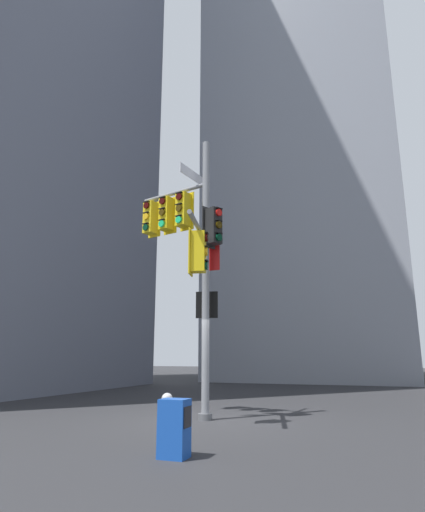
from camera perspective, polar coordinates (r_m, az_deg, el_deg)
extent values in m
plane|color=#2D2D30|center=(11.57, -0.97, -20.84)|extent=(120.00, 120.00, 0.00)
cube|color=#9399A3|center=(36.47, 11.94, 12.74)|extent=(12.91, 12.91, 34.63)
cylinder|color=gray|center=(11.69, -0.90, -2.02)|extent=(0.20, 0.20, 7.61)
cylinder|color=#595B5E|center=(11.56, -0.97, -20.44)|extent=(0.36, 0.36, 0.16)
cylinder|color=gray|center=(13.10, -5.06, 8.25)|extent=(2.30, 0.73, 0.11)
cylinder|color=gray|center=(10.67, -1.85, 3.67)|extent=(0.67, 2.50, 0.11)
cube|color=yellow|center=(12.82, -3.36, 5.85)|extent=(0.47, 0.16, 1.14)
cube|color=yellow|center=(12.68, -3.89, 6.08)|extent=(0.42, 0.42, 1.00)
cylinder|color=#360605|center=(12.65, -4.44, 7.81)|extent=(0.21, 0.11, 0.20)
cube|color=black|center=(12.69, -4.45, 8.33)|extent=(0.23, 0.13, 0.02)
cylinder|color=#3C2C06|center=(12.53, -4.47, 6.32)|extent=(0.21, 0.11, 0.20)
cube|color=black|center=(12.57, -4.48, 6.84)|extent=(0.23, 0.13, 0.02)
cylinder|color=#19C672|center=(12.42, -4.50, 4.80)|extent=(0.21, 0.11, 0.20)
cube|color=black|center=(12.45, -4.51, 5.33)|extent=(0.23, 0.13, 0.02)
cube|color=yellow|center=(13.21, -5.56, 5.31)|extent=(0.47, 0.16, 1.14)
cube|color=yellow|center=(13.08, -6.10, 5.52)|extent=(0.42, 0.42, 1.00)
cylinder|color=#360605|center=(13.05, -6.65, 7.20)|extent=(0.21, 0.11, 0.20)
cube|color=black|center=(13.09, -6.65, 7.70)|extent=(0.23, 0.13, 0.02)
cylinder|color=#3C2C06|center=(12.93, -6.69, 5.74)|extent=(0.21, 0.11, 0.20)
cube|color=black|center=(12.97, -6.69, 6.25)|extent=(0.23, 0.13, 0.02)
cylinder|color=#19C672|center=(12.83, -6.73, 4.26)|extent=(0.21, 0.11, 0.20)
cube|color=black|center=(12.86, -6.74, 4.78)|extent=(0.23, 0.13, 0.02)
cube|color=yellow|center=(13.62, -7.63, 4.78)|extent=(0.47, 0.16, 1.14)
cube|color=yellow|center=(13.49, -8.18, 4.98)|extent=(0.42, 0.42, 1.00)
cylinder|color=#360605|center=(13.47, -8.71, 6.61)|extent=(0.21, 0.11, 0.20)
cube|color=black|center=(13.51, -8.71, 7.09)|extent=(0.23, 0.13, 0.02)
cylinder|color=yellow|center=(13.36, -8.77, 5.19)|extent=(0.21, 0.11, 0.20)
cube|color=black|center=(13.39, -8.77, 5.69)|extent=(0.23, 0.13, 0.02)
cylinder|color=#06311C|center=(13.25, -8.82, 3.76)|extent=(0.21, 0.11, 0.20)
cube|color=black|center=(13.28, -8.82, 4.26)|extent=(0.23, 0.13, 0.02)
cube|color=yellow|center=(10.54, -2.90, 0.51)|extent=(0.13, 0.47, 1.14)
cube|color=yellow|center=(10.51, -1.88, 0.54)|extent=(0.41, 0.41, 1.00)
cylinder|color=#360605|center=(10.57, -0.79, 2.42)|extent=(0.10, 0.21, 0.20)
cube|color=black|center=(10.60, -0.76, 3.04)|extent=(0.12, 0.23, 0.02)
cylinder|color=yellow|center=(10.48, -0.80, 0.57)|extent=(0.10, 0.21, 0.20)
cube|color=black|center=(10.51, -0.76, 1.21)|extent=(0.12, 0.23, 0.02)
cylinder|color=#06311C|center=(10.40, -0.80, -1.30)|extent=(0.10, 0.21, 0.20)
cube|color=black|center=(10.43, -0.77, -0.65)|extent=(0.12, 0.23, 0.02)
cube|color=black|center=(11.90, -0.51, 3.74)|extent=(0.23, 0.45, 1.14)
cube|color=black|center=(11.77, 0.14, 3.93)|extent=(0.45, 0.45, 1.00)
cylinder|color=red|center=(11.75, 0.84, 5.77)|extent=(0.14, 0.21, 0.20)
cube|color=black|center=(11.79, 0.86, 6.33)|extent=(0.16, 0.23, 0.02)
cylinder|color=#3C2C06|center=(11.64, 0.85, 4.14)|extent=(0.14, 0.21, 0.20)
cube|color=black|center=(11.67, 0.87, 4.71)|extent=(0.16, 0.23, 0.02)
cylinder|color=#06311C|center=(11.54, 0.85, 2.48)|extent=(0.14, 0.21, 0.20)
cube|color=black|center=(11.57, 0.87, 3.06)|extent=(0.16, 0.23, 0.02)
cube|color=white|center=(12.70, -2.25, 10.34)|extent=(0.27, 1.61, 0.28)
cube|color=#19479E|center=(12.70, -2.25, 10.34)|extent=(0.26, 1.57, 0.24)
cube|color=red|center=(11.98, -0.48, -0.08)|extent=(0.64, 0.04, 0.80)
cube|color=white|center=(11.98, -0.48, -0.08)|extent=(0.60, 0.03, 0.76)
cube|color=black|center=(11.76, -0.76, -6.45)|extent=(0.59, 0.14, 0.72)
cube|color=white|center=(11.76, -0.76, -6.45)|extent=(0.55, 0.13, 0.68)
cylinder|color=silver|center=(9.61, -6.07, -20.44)|extent=(0.22, 0.22, 0.63)
sphere|color=silver|center=(9.57, -6.01, -18.20)|extent=(0.23, 0.23, 0.23)
cylinder|color=silver|center=(9.54, -5.14, -20.32)|extent=(0.10, 0.09, 0.09)
cube|color=#194CB2|center=(7.38, -5.06, -21.68)|extent=(0.44, 0.36, 0.89)
cube|color=black|center=(7.26, -3.30, -20.43)|extent=(0.01, 0.29, 0.32)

